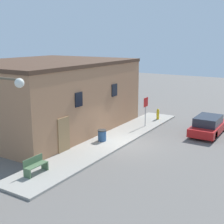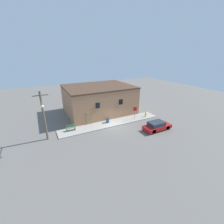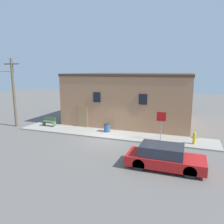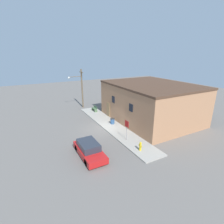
# 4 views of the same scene
# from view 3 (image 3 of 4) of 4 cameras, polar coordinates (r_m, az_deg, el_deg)

# --- Properties ---
(ground_plane) EXTENTS (80.00, 80.00, 0.00)m
(ground_plane) POSITION_cam_3_polar(r_m,az_deg,el_deg) (17.65, -1.70, -7.10)
(ground_plane) COLOR #66605B
(sidewalk) EXTENTS (17.08, 2.54, 0.12)m
(sidewalk) POSITION_cam_3_polar(r_m,az_deg,el_deg) (18.76, -0.26, -5.81)
(sidewalk) COLOR #9E998E
(sidewalk) RESTS_ON ground
(brick_building) EXTENTS (12.26, 9.66, 5.12)m
(brick_building) POSITION_cam_3_polar(r_m,az_deg,el_deg) (23.83, 5.47, 3.84)
(brick_building) COLOR #A87551
(brick_building) RESTS_ON ground
(fire_hydrant) EXTENTS (0.46, 0.22, 0.90)m
(fire_hydrant) POSITION_cam_3_polar(r_m,az_deg,el_deg) (17.12, 20.69, -6.38)
(fire_hydrant) COLOR gold
(fire_hydrant) RESTS_ON sidewalk
(stop_sign) EXTENTS (0.69, 0.06, 2.22)m
(stop_sign) POSITION_cam_3_polar(r_m,az_deg,el_deg) (16.94, 12.72, -2.22)
(stop_sign) COLOR gray
(stop_sign) RESTS_ON sidewalk
(bench) EXTENTS (1.29, 0.44, 0.83)m
(bench) POSITION_cam_3_polar(r_m,az_deg,el_deg) (22.03, -16.06, -2.48)
(bench) COLOR #4C6B47
(bench) RESTS_ON sidewalk
(trash_bin) EXTENTS (0.57, 0.57, 0.74)m
(trash_bin) POSITION_cam_3_polar(r_m,az_deg,el_deg) (19.18, -1.30, -4.10)
(trash_bin) COLOR #2D517F
(trash_bin) RESTS_ON sidewalk
(utility_pole) EXTENTS (1.80, 2.40, 6.55)m
(utility_pole) POSITION_cam_3_polar(r_m,az_deg,el_deg) (22.93, -24.62, 5.22)
(utility_pole) COLOR brown
(utility_pole) RESTS_ON ground
(parked_car) EXTENTS (4.28, 1.79, 1.34)m
(parked_car) POSITION_cam_3_polar(r_m,az_deg,el_deg) (12.79, 13.46, -11.41)
(parked_car) COLOR black
(parked_car) RESTS_ON ground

